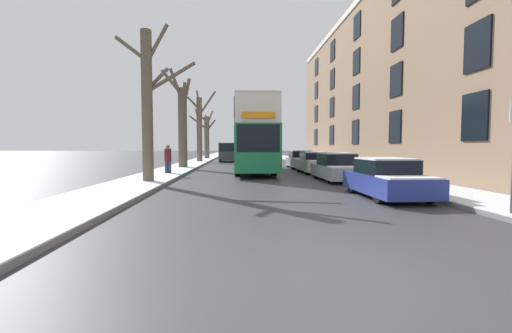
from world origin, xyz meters
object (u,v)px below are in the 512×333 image
Objects in this scene: double_decker_bus at (253,134)px; pedestrian_left_sidewalk at (168,159)px; bare_tree_left_3 at (207,135)px; parked_car_3 at (300,160)px; parked_car_2 at (314,163)px; parked_car_1 at (337,168)px; oncoming_van at (228,152)px; parked_car_0 at (387,179)px; bare_tree_left_0 at (148,102)px; bare_tree_left_2 at (200,127)px; bare_tree_left_1 at (182,122)px.

double_decker_bus reaches higher than pedestrian_left_sidewalk.
bare_tree_left_3 is 23.26m from parked_car_3.
bare_tree_left_3 is at bearing 109.76° from parked_car_2.
bare_tree_left_3 is at bearing 106.67° from parked_car_1.
parked_car_0 is at bearing -77.94° from oncoming_van.
parked_car_0 is (9.17, -4.73, -3.15)m from bare_tree_left_0.
bare_tree_left_0 is 1.04× the size of bare_tree_left_3.
bare_tree_left_2 reaches higher than double_decker_bus.
parked_car_0 is 0.93× the size of parked_car_1.
bare_tree_left_2 is at bearing 113.64° from parked_car_1.
bare_tree_left_2 reaches higher than bare_tree_left_1.
double_decker_bus is at bearing -33.29° from bare_tree_left_1.
pedestrian_left_sidewalk reaches higher than parked_car_3.
bare_tree_left_1 reaches higher than parked_car_2.
parked_car_2 is at bearing -26.63° from bare_tree_left_1.
double_decker_bus is 7.80m from parked_car_1.
double_decker_bus reaches higher than parked_car_3.
pedestrian_left_sidewalk is (-9.27, 9.49, 0.40)m from parked_car_0.
double_decker_bus is at bearing -82.55° from oncoming_van.
parked_car_0 is 5.85m from parked_car_1.
bare_tree_left_2 reaches higher than oncoming_van.
bare_tree_left_3 reaches higher than parked_car_2.
oncoming_van is (-6.20, 23.17, 0.54)m from parked_car_1.
parked_car_1 is at bearing -90.00° from parked_car_3.
bare_tree_left_1 reaches higher than pedestrian_left_sidewalk.
parked_car_3 is (-0.00, 5.12, 0.02)m from parked_car_2.
bare_tree_left_1 reaches higher than bare_tree_left_0.
bare_tree_left_0 is 10.79m from parked_car_0.
pedestrian_left_sidewalk is at bearing 91.17° from bare_tree_left_0.
parked_car_3 reaches higher than parked_car_2.
parked_car_0 is at bearing -90.00° from parked_car_1.
bare_tree_left_1 is at bearing -103.57° from oncoming_van.
bare_tree_left_3 reaches higher than pedestrian_left_sidewalk.
bare_tree_left_0 is at bearing -145.34° from parked_car_2.
parked_car_3 reaches higher than parked_car_1.
parked_car_1 is 1.03× the size of parked_car_3.
bare_tree_left_3 is 1.75× the size of parked_car_0.
parked_car_3 is 0.85× the size of oncoming_van.
parked_car_1 is 10.34m from parked_car_3.
parked_car_3 is (9.41, -21.09, -2.79)m from bare_tree_left_3.
bare_tree_left_2 is 1.92× the size of parked_car_3.
bare_tree_left_3 is 0.60× the size of double_decker_bus.
pedestrian_left_sidewalk is (-5.26, -2.76, -1.60)m from double_decker_bus.
bare_tree_left_3 is at bearing 111.26° from oncoming_van.
bare_tree_left_1 is at bearing 133.40° from parked_car_1.
oncoming_van is 2.68× the size of pedestrian_left_sidewalk.
bare_tree_left_1 is at bearing 146.71° from double_decker_bus.
oncoming_van is (-6.20, 12.83, 0.52)m from parked_car_3.
parked_car_1 is (9.27, -21.18, -3.30)m from bare_tree_left_2.
bare_tree_left_3 reaches higher than parked_car_1.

